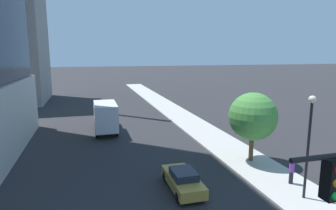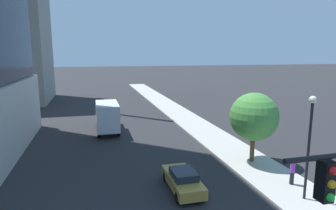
% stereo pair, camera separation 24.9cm
% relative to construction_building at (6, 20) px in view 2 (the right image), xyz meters
% --- Properties ---
extents(sidewalk, '(4.19, 120.00, 0.15)m').
position_rel_construction_building_xyz_m(sidewalk, '(26.70, -36.27, -14.68)').
color(sidewalk, '#B2AFA8').
rests_on(sidewalk, ground).
extents(construction_building, '(18.89, 19.92, 36.00)m').
position_rel_construction_building_xyz_m(construction_building, '(0.00, 0.00, 0.00)').
color(construction_building, gray).
rests_on(construction_building, ground).
extents(street_lamp, '(0.44, 0.44, 6.36)m').
position_rel_construction_building_xyz_m(street_lamp, '(26.67, -45.02, -10.50)').
color(street_lamp, black).
rests_on(street_lamp, sidewalk).
extents(street_tree, '(3.90, 3.90, 5.68)m').
position_rel_construction_building_xyz_m(street_tree, '(26.92, -38.55, -10.89)').
color(street_tree, brown).
rests_on(street_tree, sidewalk).
extents(car_gold, '(1.77, 4.50, 1.43)m').
position_rel_construction_building_xyz_m(car_gold, '(19.90, -41.79, -14.04)').
color(car_gold, '#AD8938').
rests_on(car_gold, ground).
extents(box_truck, '(2.40, 7.36, 3.48)m').
position_rel_construction_building_xyz_m(box_truck, '(15.88, -25.80, -12.85)').
color(box_truck, silver).
rests_on(box_truck, ground).
extents(pedestrian_purple_shirt, '(0.34, 0.34, 1.71)m').
position_rel_construction_building_xyz_m(pedestrian_purple_shirt, '(27.22, -43.13, -13.73)').
color(pedestrian_purple_shirt, black).
rests_on(pedestrian_purple_shirt, sidewalk).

